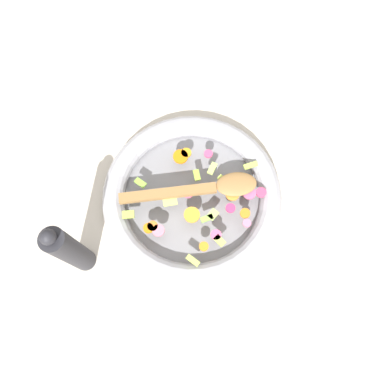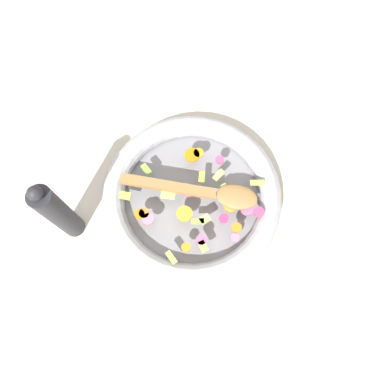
% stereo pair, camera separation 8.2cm
% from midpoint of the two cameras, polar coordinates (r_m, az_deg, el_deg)
% --- Properties ---
extents(ground_plane, '(4.00, 4.00, 0.00)m').
position_cam_midpoint_polar(ground_plane, '(0.87, 2.68, -1.48)').
color(ground_plane, beige).
extents(skillet, '(0.41, 0.41, 0.05)m').
position_cam_midpoint_polar(skillet, '(0.85, 2.75, -1.02)').
color(skillet, slate).
rests_on(skillet, ground_plane).
extents(chopped_vegetables, '(0.32, 0.28, 0.01)m').
position_cam_midpoint_polar(chopped_vegetables, '(0.81, 4.01, -1.98)').
color(chopped_vegetables, orange).
rests_on(chopped_vegetables, skillet).
extents(wooden_spoon, '(0.30, 0.06, 0.01)m').
position_cam_midpoint_polar(wooden_spoon, '(0.81, 4.66, -0.40)').
color(wooden_spoon, olive).
rests_on(wooden_spoon, chopped_vegetables).
extents(pepper_mill, '(0.05, 0.05, 0.25)m').
position_cam_midpoint_polar(pepper_mill, '(0.77, -16.91, -3.49)').
color(pepper_mill, '#232328').
rests_on(pepper_mill, ground_plane).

